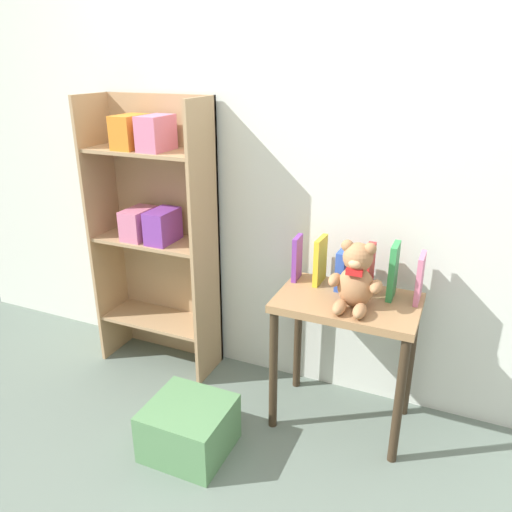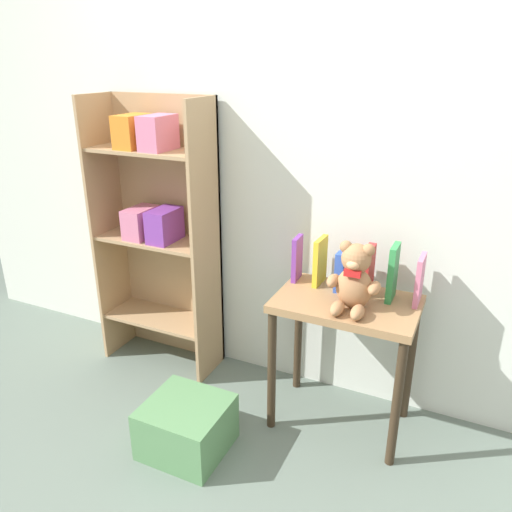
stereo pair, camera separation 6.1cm
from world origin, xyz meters
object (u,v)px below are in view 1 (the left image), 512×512
at_px(bookshelf_side, 156,223).
at_px(book_standing_blue, 343,269).
at_px(display_table, 346,322).
at_px(book_standing_yellow, 320,260).
at_px(book_standing_pink, 420,278).
at_px(teddy_bear, 356,278).
at_px(book_standing_red, 368,269).
at_px(book_standing_purple, 297,258).
at_px(book_standing_green, 393,271).
at_px(storage_bin, 189,428).

height_order(bookshelf_side, book_standing_blue, bookshelf_side).
height_order(display_table, book_standing_yellow, book_standing_yellow).
distance_m(display_table, book_standing_yellow, 0.31).
bearing_deg(book_standing_pink, book_standing_yellow, 178.33).
distance_m(teddy_bear, book_standing_red, 0.18).
height_order(book_standing_purple, book_standing_yellow, book_standing_yellow).
relative_size(book_standing_green, storage_bin, 0.71).
relative_size(bookshelf_side, book_standing_blue, 7.89).
bearing_deg(book_standing_purple, teddy_bear, -32.16).
bearing_deg(bookshelf_side, book_standing_yellow, -0.90).
bearing_deg(teddy_bear, book_standing_pink, 35.31).
bearing_deg(book_standing_yellow, storage_bin, -121.85).
bearing_deg(book_standing_yellow, book_standing_purple, -176.36).
xyz_separation_m(book_standing_purple, book_standing_green, (0.45, -0.02, 0.02)).
relative_size(bookshelf_side, storage_bin, 4.19).
bearing_deg(book_standing_red, book_standing_pink, -1.65).
relative_size(bookshelf_side, book_standing_pink, 6.85).
xyz_separation_m(display_table, book_standing_green, (0.17, 0.09, 0.24)).
relative_size(teddy_bear, book_standing_red, 1.35).
height_order(book_standing_yellow, storage_bin, book_standing_yellow).
distance_m(bookshelf_side, display_table, 1.13).
bearing_deg(display_table, book_standing_red, 63.80).
height_order(bookshelf_side, storage_bin, bookshelf_side).
bearing_deg(book_standing_blue, book_standing_yellow, 175.30).
height_order(display_table, teddy_bear, teddy_bear).
xyz_separation_m(teddy_bear, book_standing_blue, (-0.10, 0.17, -0.04)).
height_order(teddy_bear, book_standing_yellow, teddy_bear).
bearing_deg(storage_bin, book_standing_red, 43.19).
bearing_deg(book_standing_green, book_standing_purple, 177.14).
distance_m(book_standing_blue, book_standing_green, 0.23).
bearing_deg(book_standing_green, book_standing_red, 169.96).
distance_m(book_standing_purple, book_standing_red, 0.34).
xyz_separation_m(book_standing_yellow, book_standing_pink, (0.45, -0.01, -0.00)).
distance_m(book_standing_purple, storage_bin, 0.92).
bearing_deg(book_standing_red, display_table, -116.00).
xyz_separation_m(bookshelf_side, book_standing_blue, (1.03, -0.03, -0.08)).
height_order(display_table, book_standing_red, book_standing_red).
distance_m(teddy_bear, book_standing_green, 0.21).
bearing_deg(book_standing_pink, display_table, -159.24).
bearing_deg(book_standing_yellow, book_standing_red, 0.76).
relative_size(book_standing_blue, storage_bin, 0.53).
xyz_separation_m(book_standing_pink, storage_bin, (-0.85, -0.58, -0.64)).
bearing_deg(book_standing_blue, book_standing_purple, 179.27).
distance_m(book_standing_yellow, book_standing_green, 0.34).
distance_m(book_standing_purple, book_standing_blue, 0.23).
xyz_separation_m(teddy_bear, book_standing_pink, (0.24, 0.17, -0.03)).
relative_size(book_standing_purple, storage_bin, 0.61).
xyz_separation_m(book_standing_purple, book_standing_yellow, (0.11, 0.00, 0.00)).
bearing_deg(book_standing_purple, book_standing_green, -5.57).
bearing_deg(book_standing_yellow, teddy_bear, -39.32).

